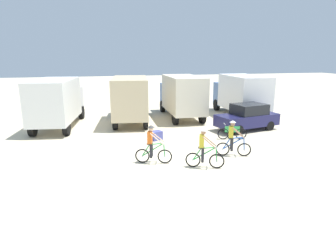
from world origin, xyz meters
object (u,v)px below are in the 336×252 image
box_truck_avon_van (240,93)px  box_truck_tan_camper (130,97)px  box_truck_cream_rv (181,94)px  sedan_parked (247,117)px  bicycle_spare (232,133)px  supply_crate (156,135)px  cyclist_orange_shirt (152,146)px  cyclist_cowboy_hat (204,150)px  box_truck_white_box (57,101)px  cyclist_near_camera (233,140)px

box_truck_avon_van → box_truck_tan_camper: bearing=-179.6°
box_truck_cream_rv → sedan_parked: size_ratio=1.53×
bicycle_spare → supply_crate: 4.52m
supply_crate → cyclist_orange_shirt: bearing=-104.3°
box_truck_tan_camper → cyclist_cowboy_hat: 10.20m
cyclist_cowboy_hat → box_truck_avon_van: bearing=55.3°
box_truck_avon_van → sedan_parked: bearing=-111.2°
box_truck_cream_rv → sedan_parked: box_truck_cream_rv is taller
cyclist_cowboy_hat → bicycle_spare: (3.25, 3.83, -0.45)m
cyclist_cowboy_hat → box_truck_cream_rv: bearing=78.9°
bicycle_spare → supply_crate: size_ratio=2.74×
box_truck_white_box → box_truck_tan_camper: same height
sedan_parked → cyclist_near_camera: cyclist_near_camera is taller
box_truck_tan_camper → supply_crate: box_truck_tan_camper is taller
box_truck_white_box → bicycle_spare: 11.91m
box_truck_white_box → cyclist_orange_shirt: (5.00, -8.40, -1.03)m
cyclist_near_camera → supply_crate: cyclist_near_camera is taller
bicycle_spare → cyclist_orange_shirt: bearing=-153.0°
box_truck_white_box → cyclist_orange_shirt: box_truck_white_box is taller
cyclist_near_camera → supply_crate: bearing=130.1°
box_truck_tan_camper → bicycle_spare: box_truck_tan_camper is taller
box_truck_white_box → cyclist_near_camera: size_ratio=3.85×
box_truck_cream_rv → cyclist_near_camera: box_truck_cream_rv is taller
supply_crate → cyclist_cowboy_hat: bearing=-76.5°
box_truck_tan_camper → sedan_parked: bearing=-30.3°
bicycle_spare → supply_crate: (-4.41, 1.00, -0.14)m
box_truck_tan_camper → cyclist_near_camera: 9.72m
bicycle_spare → supply_crate: bicycle_spare is taller
box_truck_cream_rv → cyclist_near_camera: bearing=-90.7°
box_truck_tan_camper → box_truck_avon_van: bearing=0.4°
box_truck_avon_van → bicycle_spare: (-3.67, -6.17, -1.48)m
cyclist_orange_shirt → bicycle_spare: bearing=27.0°
cyclist_orange_shirt → cyclist_cowboy_hat: same height
cyclist_near_camera → box_truck_avon_van: bearing=60.7°
box_truck_cream_rv → bicycle_spare: size_ratio=4.03×
box_truck_tan_camper → cyclist_cowboy_hat: box_truck_tan_camper is taller
box_truck_avon_van → bicycle_spare: bearing=-120.7°
box_truck_cream_rv → cyclist_cowboy_hat: bearing=-101.1°
box_truck_tan_camper → box_truck_cream_rv: bearing=8.5°
sedan_parked → supply_crate: size_ratio=7.23×
box_truck_cream_rv → bicycle_spare: (1.18, -6.73, -1.48)m
sedan_parked → bicycle_spare: bearing=-137.1°
cyclist_orange_shirt → supply_crate: size_ratio=2.94×
box_truck_cream_rv → supply_crate: box_truck_cream_rv is taller
box_truck_tan_camper → supply_crate: 5.44m
supply_crate → box_truck_cream_rv: bearing=60.6°
box_truck_cream_rv → box_truck_white_box: bearing=-173.5°
cyclist_orange_shirt → box_truck_cream_rv: bearing=66.2°
box_truck_cream_rv → supply_crate: 6.77m
cyclist_orange_shirt → box_truck_avon_van: bearing=44.6°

